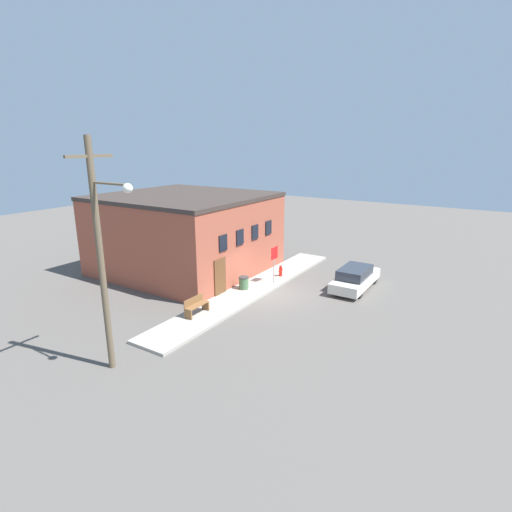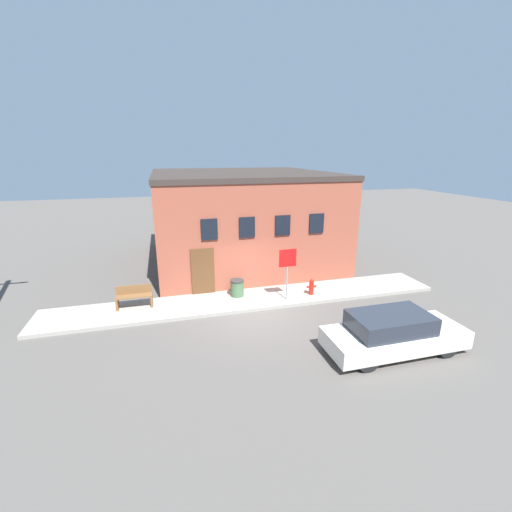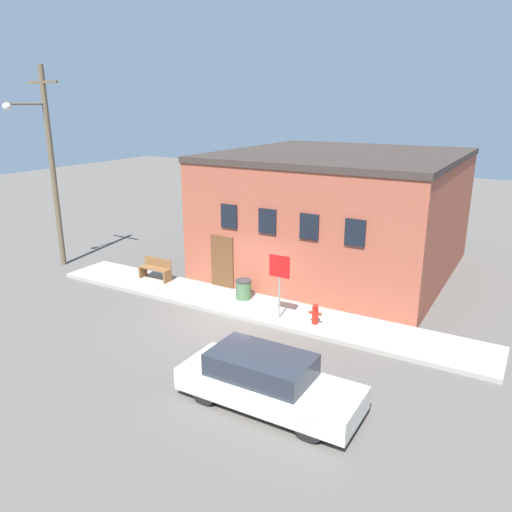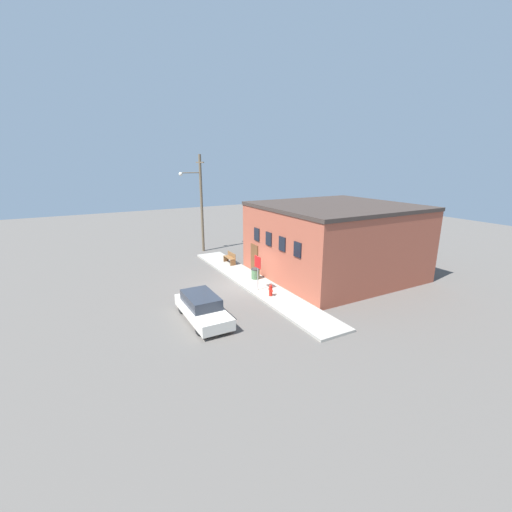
# 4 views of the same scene
# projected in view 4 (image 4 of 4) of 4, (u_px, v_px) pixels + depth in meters

# --- Properties ---
(ground_plane) EXTENTS (80.00, 80.00, 0.00)m
(ground_plane) POSITION_uv_depth(u_px,v_px,m) (240.00, 286.00, 22.63)
(ground_plane) COLOR #56514C
(sidewalk) EXTENTS (16.78, 2.13, 0.14)m
(sidewalk) POSITION_uv_depth(u_px,v_px,m) (254.00, 282.00, 23.10)
(sidewalk) COLOR #9E998E
(sidewalk) RESTS_ON ground
(brick_building) EXTENTS (9.46, 9.97, 5.10)m
(brick_building) POSITION_uv_depth(u_px,v_px,m) (334.00, 240.00, 24.38)
(brick_building) COLOR #9E4C38
(brick_building) RESTS_ON ground
(fire_hydrant) EXTENTS (0.43, 0.21, 0.71)m
(fire_hydrant) POSITION_uv_depth(u_px,v_px,m) (271.00, 290.00, 20.54)
(fire_hydrant) COLOR red
(fire_hydrant) RESTS_ON sidewalk
(stop_sign) EXTENTS (0.75, 0.06, 2.21)m
(stop_sign) POSITION_uv_depth(u_px,v_px,m) (258.00, 266.00, 21.15)
(stop_sign) COLOR gray
(stop_sign) RESTS_ON sidewalk
(bench) EXTENTS (1.39, 0.44, 0.87)m
(bench) POSITION_uv_depth(u_px,v_px,m) (230.00, 258.00, 27.08)
(bench) COLOR brown
(bench) RESTS_ON sidewalk
(trash_bin) EXTENTS (0.59, 0.59, 0.73)m
(trash_bin) POSITION_uv_depth(u_px,v_px,m) (255.00, 274.00, 23.54)
(trash_bin) COLOR #426642
(trash_bin) RESTS_ON sidewalk
(utility_pole) EXTENTS (1.80, 2.03, 8.57)m
(utility_pole) POSITION_uv_depth(u_px,v_px,m) (200.00, 200.00, 30.26)
(utility_pole) COLOR brown
(utility_pole) RESTS_ON ground
(parked_car) EXTENTS (4.50, 1.67, 1.32)m
(parked_car) POSITION_uv_depth(u_px,v_px,m) (202.00, 308.00, 17.74)
(parked_car) COLOR black
(parked_car) RESTS_ON ground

